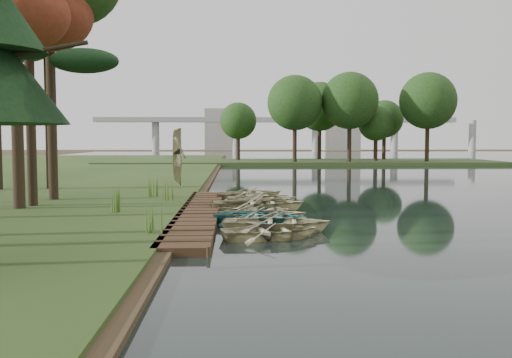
{
  "coord_description": "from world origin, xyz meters",
  "views": [
    {
      "loc": [
        -0.12,
        -22.89,
        3.16
      ],
      "look_at": [
        0.71,
        0.28,
        1.54
      ],
      "focal_mm": 40.0,
      "sensor_mm": 36.0,
      "label": 1
    }
  ],
  "objects_px": {
    "stored_rowboat": "(180,180)",
    "rowboat_1": "(277,221)",
    "boardwalk": "(199,214)",
    "rowboat_2": "(262,215)",
    "rowboat_0": "(271,229)"
  },
  "relations": [
    {
      "from": "rowboat_0",
      "to": "rowboat_2",
      "type": "height_order",
      "value": "rowboat_2"
    },
    {
      "from": "rowboat_1",
      "to": "stored_rowboat",
      "type": "height_order",
      "value": "stored_rowboat"
    },
    {
      "from": "stored_rowboat",
      "to": "rowboat_2",
      "type": "bearing_deg",
      "value": -165.34
    },
    {
      "from": "rowboat_2",
      "to": "boardwalk",
      "type": "bearing_deg",
      "value": 67.75
    },
    {
      "from": "rowboat_2",
      "to": "stored_rowboat",
      "type": "height_order",
      "value": "stored_rowboat"
    },
    {
      "from": "rowboat_1",
      "to": "rowboat_0",
      "type": "bearing_deg",
      "value": 172.68
    },
    {
      "from": "stored_rowboat",
      "to": "rowboat_1",
      "type": "bearing_deg",
      "value": -165.48
    },
    {
      "from": "stored_rowboat",
      "to": "boardwalk",
      "type": "bearing_deg",
      "value": -173.17
    },
    {
      "from": "rowboat_0",
      "to": "rowboat_1",
      "type": "bearing_deg",
      "value": -24.26
    },
    {
      "from": "rowboat_2",
      "to": "stored_rowboat",
      "type": "xyz_separation_m",
      "value": [
        -4.34,
        14.08,
        0.26
      ]
    },
    {
      "from": "boardwalk",
      "to": "rowboat_0",
      "type": "height_order",
      "value": "rowboat_0"
    },
    {
      "from": "rowboat_1",
      "to": "rowboat_2",
      "type": "distance_m",
      "value": 1.6
    },
    {
      "from": "rowboat_0",
      "to": "rowboat_2",
      "type": "xyz_separation_m",
      "value": [
        -0.14,
        2.89,
        0.04
      ]
    },
    {
      "from": "boardwalk",
      "to": "rowboat_2",
      "type": "bearing_deg",
      "value": -44.61
    },
    {
      "from": "rowboat_1",
      "to": "stored_rowboat",
      "type": "relative_size",
      "value": 1.03
    }
  ]
}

